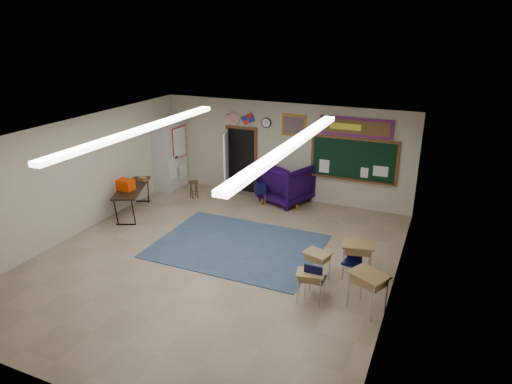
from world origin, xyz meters
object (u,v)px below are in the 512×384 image
at_px(student_desk_front_left, 317,265).
at_px(wooden_stool, 194,189).
at_px(folding_table, 133,199).
at_px(student_desk_front_right, 357,258).
at_px(wingback_armchair, 286,182).

xyz_separation_m(student_desk_front_left, wooden_stool, (-4.96, 3.21, -0.08)).
bearing_deg(folding_table, student_desk_front_left, -36.71).
relative_size(student_desk_front_left, wooden_stool, 1.20).
distance_m(student_desk_front_right, wooden_stool, 6.34).
xyz_separation_m(wingback_armchair, folding_table, (-3.75, -2.64, -0.18)).
height_order(wingback_armchair, wooden_stool, wingback_armchair).
bearing_deg(wooden_stool, wingback_armchair, 17.44).
bearing_deg(student_desk_front_right, folding_table, 158.96).
relative_size(student_desk_front_right, folding_table, 0.39).
bearing_deg(student_desk_front_right, wooden_stool, 141.58).
relative_size(wingback_armchair, student_desk_front_right, 1.71).
bearing_deg(wingback_armchair, student_desk_front_right, 150.50).
distance_m(student_desk_front_left, folding_table, 6.12).
relative_size(student_desk_front_left, student_desk_front_right, 0.82).
bearing_deg(folding_table, student_desk_front_right, -31.19).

